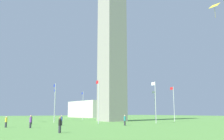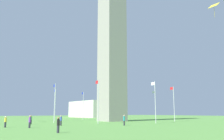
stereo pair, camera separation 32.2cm
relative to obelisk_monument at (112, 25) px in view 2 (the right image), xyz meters
The scene contains 18 objects.
ground_plane 26.01m from the obelisk_monument, ahead, with size 260.00×260.00×0.00m, color #548C3D.
obelisk_monument is the anchor object (origin of this frame).
flagpole_n 26.44m from the obelisk_monument, ahead, with size 1.12×0.14×8.66m.
flagpole_ne 26.43m from the obelisk_monument, 44.86° to the left, with size 1.12×0.14×8.66m.
flagpole_e 26.40m from the obelisk_monument, 89.79° to the left, with size 1.12×0.14×8.66m.
flagpole_se 26.38m from the obelisk_monument, 134.85° to the left, with size 1.12×0.14×8.66m.
flagpole_s 26.37m from the obelisk_monument, behind, with size 1.12×0.14×8.66m.
flagpole_sw 26.38m from the obelisk_monument, 134.85° to the right, with size 1.12×0.14×8.66m.
flagpole_w 26.40m from the obelisk_monument, 89.79° to the right, with size 1.12×0.14×8.66m.
flagpole_nw 26.43m from the obelisk_monument, 44.86° to the right, with size 1.12×0.14×8.66m.
person_yellow_shirt 39.86m from the obelisk_monument, 114.07° to the left, with size 0.32×0.32×1.65m.
person_green_shirt 33.84m from the obelisk_monument, 102.30° to the left, with size 0.32×0.32×1.66m.
person_purple_shirt 39.22m from the obelisk_monument, 121.78° to the left, with size 0.32×0.32×1.79m.
person_black_shirt 44.56m from the obelisk_monument, 135.81° to the left, with size 0.32×0.32×1.71m.
person_teal_shirt 32.74m from the obelisk_monument, 150.69° to the left, with size 0.32×0.32×1.78m.
person_blue_shirt 33.85m from the obelisk_monument, 122.15° to the left, with size 0.32×0.32×1.71m.
kite_yellow_diamond 31.65m from the obelisk_monument, behind, with size 1.56×1.29×2.54m.
distant_building 57.21m from the obelisk_monument, 24.41° to the right, with size 23.96×12.10×7.47m.
Camera 2 is at (-51.82, 36.31, 2.16)m, focal length 38.84 mm.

